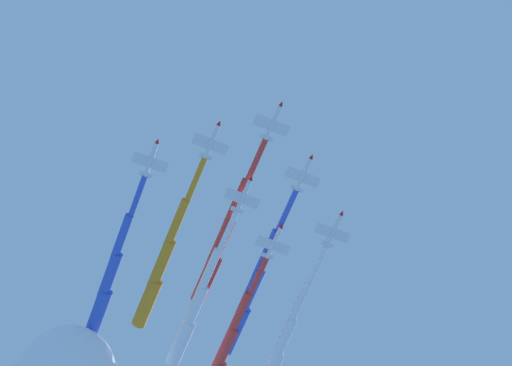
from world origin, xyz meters
name	(u,v)px	position (x,y,z in m)	size (l,w,h in m)	color
jet_lead	(222,242)	(-17.36, -5.32, 181.82)	(55.37, 15.90, 3.71)	silver
jet_port_inner	(251,293)	(-30.08, 4.31, 182.16)	(57.37, 15.83, 3.67)	silver
jet_starboard_inner	(162,264)	(-25.64, -18.81, 180.92)	(57.50, 16.29, 3.69)	silver
jet_port_mid	(195,307)	(-35.20, -8.84, 179.31)	(54.69, 15.71, 3.67)	silver
jet_starboard_mid	(284,339)	(-39.62, 14.70, 178.67)	(54.54, 14.67, 3.69)	silver
jet_port_outer	(111,275)	(-30.73, -30.81, 180.55)	(54.73, 14.43, 3.69)	silver
jet_starboard_outer	(226,347)	(-46.29, 0.86, 180.89)	(54.26, 15.65, 3.72)	silver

